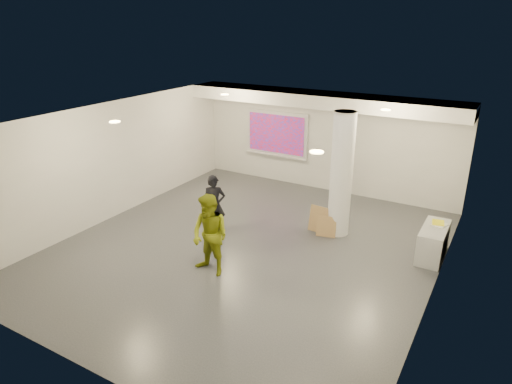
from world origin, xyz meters
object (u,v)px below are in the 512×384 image
Objects in this scene: credenza at (433,242)px; man at (210,235)px; projection_screen at (277,134)px; column at (341,175)px; woman at (214,205)px.

credenza is 0.71× the size of man.
projection_screen is at bearing 112.08° from man.
column is 3.10m from woman.
projection_screen is 1.42× the size of woman.
projection_screen is (-3.10, 2.65, 0.03)m from column.
credenza is (5.32, -2.75, -1.17)m from projection_screen.
woman is (0.52, -4.18, -0.79)m from projection_screen.
column is 4.08m from projection_screen.
column is 3.53m from man.
man is (1.50, -5.73, -0.67)m from projection_screen.
column is 2.46× the size of credenza.
credenza is 4.87m from man.
column is at bearing 177.08° from credenza.
projection_screen is 5.96m from man.
man is (-3.82, -2.98, 0.50)m from credenza.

